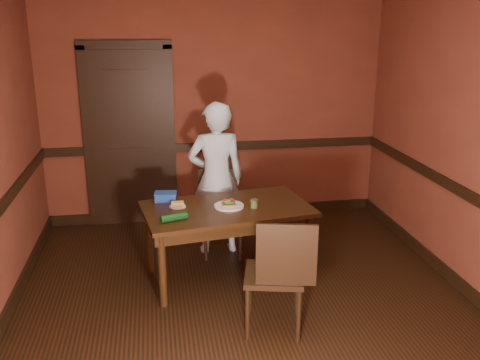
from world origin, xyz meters
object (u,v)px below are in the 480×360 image
object	(u,v)px
sandwich_plate	(229,205)
cheese_saucer	(178,205)
chair_near	(274,272)
food_tub	(166,197)
dining_table	(227,242)
sauce_jar	(254,203)
chair_far	(224,214)
person	(216,179)

from	to	relation	value
sandwich_plate	cheese_saucer	world-z (taller)	sandwich_plate
chair_near	food_tub	size ratio (longest dim) A/B	4.35
cheese_saucer	food_tub	bearing A→B (deg)	119.92
dining_table	chair_near	world-z (taller)	chair_near
sauce_jar	cheese_saucer	bearing A→B (deg)	169.23
chair_far	person	distance (m)	0.38
person	sauce_jar	world-z (taller)	person
dining_table	person	world-z (taller)	person
sauce_jar	chair_near	bearing A→B (deg)	-90.21
chair_near	sauce_jar	bearing A→B (deg)	-77.17
person	cheese_saucer	size ratio (longest dim) A/B	10.47
sandwich_plate	sauce_jar	distance (m)	0.23
chair_near	person	xyz separation A→B (m)	(-0.27, 1.55, 0.32)
chair_far	food_tub	world-z (taller)	chair_far
chair_near	cheese_saucer	world-z (taller)	chair_near
sandwich_plate	food_tub	bearing A→B (deg)	156.22
chair_far	sandwich_plate	distance (m)	0.61
cheese_saucer	chair_far	bearing A→B (deg)	43.18
dining_table	food_tub	xyz separation A→B (m)	(-0.55, 0.25, 0.40)
person	food_tub	world-z (taller)	person
chair_far	sandwich_plate	xyz separation A→B (m)	(-0.02, -0.53, 0.29)
food_tub	chair_far	bearing A→B (deg)	31.20
chair_far	chair_near	bearing A→B (deg)	-71.18
dining_table	cheese_saucer	size ratio (longest dim) A/B	9.98
person	sauce_jar	size ratio (longest dim) A/B	19.73
sandwich_plate	sauce_jar	xyz separation A→B (m)	(0.23, -0.06, 0.02)
dining_table	chair_far	size ratio (longest dim) A/B	1.73
chair_far	chair_near	distance (m)	1.46
dining_table	chair_far	world-z (taller)	chair_far
cheese_saucer	food_tub	size ratio (longest dim) A/B	0.69
cheese_saucer	chair_near	bearing A→B (deg)	-54.92
chair_far	sauce_jar	world-z (taller)	chair_far
cheese_saucer	dining_table	bearing A→B (deg)	-8.73
chair_near	person	size ratio (longest dim) A/B	0.60
dining_table	sauce_jar	bearing A→B (deg)	-23.43
chair_far	cheese_saucer	xyz separation A→B (m)	(-0.49, -0.46, 0.29)
dining_table	sauce_jar	distance (m)	0.47
sauce_jar	sandwich_plate	bearing A→B (deg)	165.53
chair_near	sandwich_plate	size ratio (longest dim) A/B	3.52
chair_far	sauce_jar	bearing A→B (deg)	-59.95
person	sauce_jar	xyz separation A→B (m)	(0.27, -0.69, -0.04)
sandwich_plate	cheese_saucer	distance (m)	0.48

